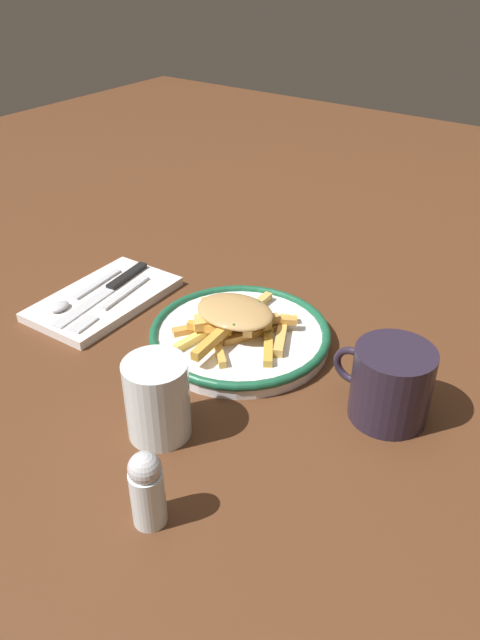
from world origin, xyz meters
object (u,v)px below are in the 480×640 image
object	(u,v)px
fork	(111,303)
knife	(111,288)
salt_shaker	(147,488)
spoon	(75,297)
plate	(240,335)
fries_heap	(236,319)
coffee_mug	(390,384)
water_glass	(157,399)
napkin	(104,299)

from	to	relation	value
fork	knife	xyz separation A→B (m)	(0.03, -0.03, 0.00)
fork	salt_shaker	xyz separation A→B (m)	(-0.31, 0.25, 0.03)
knife	spoon	bearing A→B (deg)	67.88
plate	fries_heap	xyz separation A→B (m)	(0.00, 0.00, 0.03)
fork	knife	size ratio (longest dim) A/B	0.84
fork	coffee_mug	xyz separation A→B (m)	(-0.43, -0.03, 0.03)
plate	water_glass	xyz separation A→B (m)	(-0.03, 0.20, 0.04)
napkin	plate	bearing A→B (deg)	-171.93
water_glass	coffee_mug	bearing A→B (deg)	-137.92
knife	plate	bearing A→B (deg)	-176.50
coffee_mug	salt_shaker	world-z (taller)	coffee_mug
plate	water_glass	bearing A→B (deg)	98.48
fries_heap	spoon	size ratio (longest dim) A/B	1.32
coffee_mug	fries_heap	bearing A→B (deg)	-4.16
coffee_mug	fork	bearing A→B (deg)	3.42
napkin	water_glass	world-z (taller)	water_glass
fork	spoon	world-z (taller)	spoon
knife	salt_shaker	xyz separation A→B (m)	(-0.34, 0.28, 0.03)
plate	water_glass	size ratio (longest dim) A/B	2.60
fork	knife	world-z (taller)	knife
fries_heap	water_glass	bearing A→B (deg)	99.81
fork	fries_heap	bearing A→B (deg)	-167.96
fork	water_glass	world-z (taller)	water_glass
plate	salt_shaker	size ratio (longest dim) A/B	2.90
napkin	salt_shaker	size ratio (longest dim) A/B	2.58
water_glass	salt_shaker	world-z (taller)	water_glass
fries_heap	salt_shaker	world-z (taller)	salt_shaker
plate	spoon	world-z (taller)	same
fries_heap	napkin	bearing A→B (deg)	7.59
fries_heap	napkin	distance (m)	0.23
plate	spoon	xyz separation A→B (m)	(0.26, 0.07, 0.00)
knife	coffee_mug	xyz separation A→B (m)	(-0.46, 0.00, 0.03)
fries_heap	fork	distance (m)	0.21
fries_heap	napkin	size ratio (longest dim) A/B	0.91
napkin	coffee_mug	distance (m)	0.46
plate	water_glass	distance (m)	0.20
plate	fork	world-z (taller)	plate
spoon	salt_shaker	size ratio (longest dim) A/B	1.76
knife	salt_shaker	bearing A→B (deg)	140.44
fork	spoon	bearing A→B (deg)	22.78
plate	napkin	xyz separation A→B (m)	(0.23, 0.03, -0.01)
water_glass	salt_shaker	size ratio (longest dim) A/B	1.11
knife	water_glass	distance (m)	0.33
napkin	salt_shaker	xyz separation A→B (m)	(-0.34, 0.26, 0.04)
spoon	salt_shaker	world-z (taller)	salt_shaker
plate	knife	bearing A→B (deg)	3.50
plate	napkin	world-z (taller)	plate
salt_shaker	plate	bearing A→B (deg)	-70.43
water_glass	coffee_mug	xyz separation A→B (m)	(-0.20, -0.18, -0.00)
napkin	water_glass	bearing A→B (deg)	147.97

